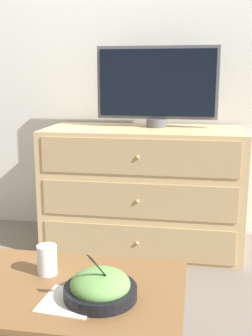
% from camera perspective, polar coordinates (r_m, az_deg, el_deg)
% --- Properties ---
extents(ground_plane, '(12.00, 12.00, 0.00)m').
position_cam_1_polar(ground_plane, '(3.25, 0.40, -8.04)').
color(ground_plane, '#70665B').
extents(wall_back, '(12.00, 0.05, 2.60)m').
position_cam_1_polar(wall_back, '(3.07, 0.51, 15.50)').
color(wall_back, silver).
rests_on(wall_back, ground_plane).
extents(dresser, '(1.28, 0.60, 0.80)m').
position_cam_1_polar(dresser, '(2.80, 2.37, -2.78)').
color(dresser, tan).
rests_on(dresser, ground_plane).
extents(tv, '(0.78, 0.13, 0.52)m').
position_cam_1_polar(tv, '(2.78, 4.24, 11.16)').
color(tv, '#515156').
rests_on(tv, dresser).
extents(coffee_table, '(0.77, 0.52, 0.45)m').
position_cam_1_polar(coffee_table, '(1.51, -7.71, -18.16)').
color(coffee_table, brown).
rests_on(coffee_table, ground_plane).
extents(takeout_bowl, '(0.23, 0.23, 0.17)m').
position_cam_1_polar(takeout_bowl, '(1.38, -3.50, -15.84)').
color(takeout_bowl, black).
rests_on(takeout_bowl, coffee_table).
extents(drink_cup, '(0.07, 0.07, 0.11)m').
position_cam_1_polar(drink_cup, '(1.55, -10.63, -12.34)').
color(drink_cup, beige).
rests_on(drink_cup, coffee_table).
extents(napkin, '(0.18, 0.18, 0.00)m').
position_cam_1_polar(napkin, '(1.38, -7.71, -17.44)').
color(napkin, silver).
rests_on(napkin, coffee_table).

